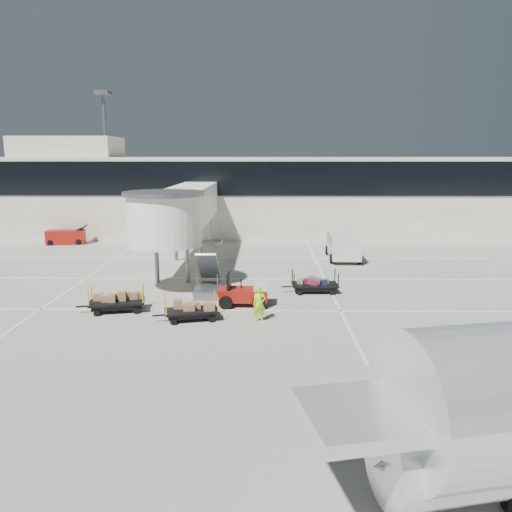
% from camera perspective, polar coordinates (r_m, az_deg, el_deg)
% --- Properties ---
extents(ground, '(140.00, 140.00, 0.00)m').
position_cam_1_polar(ground, '(24.84, -3.60, -7.61)').
color(ground, '#AFA89C').
rests_on(ground, ground).
extents(lane_markings, '(40.00, 30.00, 0.02)m').
position_cam_1_polar(lane_markings, '(33.82, -3.51, -2.46)').
color(lane_markings, silver).
rests_on(lane_markings, ground).
extents(terminal, '(64.00, 12.11, 15.20)m').
position_cam_1_polar(terminal, '(53.56, -1.54, 7.07)').
color(terminal, '#EDE8CC').
rests_on(terminal, ground).
extents(jet_bridge, '(5.70, 20.40, 6.03)m').
position_cam_1_polar(jet_bridge, '(36.37, -8.45, 5.24)').
color(jet_bridge, white).
rests_on(jet_bridge, ground).
extents(baggage_tug, '(2.77, 1.81, 1.78)m').
position_cam_1_polar(baggage_tug, '(27.41, -1.32, -4.35)').
color(baggage_tug, maroon).
rests_on(baggage_tug, ground).
extents(suitcase_cart, '(3.38, 1.44, 1.32)m').
position_cam_1_polar(suitcase_cart, '(30.22, 6.81, -3.28)').
color(suitcase_cart, black).
rests_on(suitcase_cart, ground).
extents(box_cart_near, '(3.31, 1.91, 1.27)m').
position_cam_1_polar(box_cart_near, '(25.22, -7.44, -6.24)').
color(box_cart_near, black).
rests_on(box_cart_near, ground).
extents(box_cart_far, '(3.56, 1.99, 1.37)m').
position_cam_1_polar(box_cart_far, '(27.43, -15.69, -4.99)').
color(box_cart_far, black).
rests_on(box_cart_far, ground).
extents(ground_worker, '(0.74, 0.57, 1.80)m').
position_cam_1_polar(ground_worker, '(24.72, 0.38, -5.49)').
color(ground_worker, '#A4E117').
rests_on(ground_worker, ground).
extents(minivan, '(2.49, 5.41, 2.03)m').
position_cam_1_polar(minivan, '(40.42, 9.89, 1.40)').
color(minivan, silver).
rests_on(minivan, ground).
extents(belt_loader, '(3.82, 2.00, 1.76)m').
position_cam_1_polar(belt_loader, '(49.86, -20.88, 2.04)').
color(belt_loader, maroon).
rests_on(belt_loader, ground).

